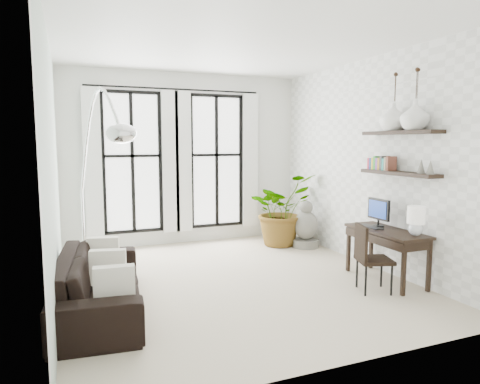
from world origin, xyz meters
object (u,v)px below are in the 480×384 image
desk (389,233)px  arc_lamp (97,133)px  desk_chair (369,254)px  buddha (306,228)px  sofa (100,282)px  plant (281,209)px

desk → arc_lamp: bearing=158.3°
desk_chair → buddha: 2.40m
sofa → desk: 3.79m
sofa → desk: (3.75, -0.45, 0.36)m
sofa → plant: bearing=-52.6°
arc_lamp → buddha: (3.62, 0.70, -1.67)m
buddha → desk: bearing=-89.3°
desk_chair → buddha: size_ratio=1.01×
arc_lamp → desk: bearing=-21.7°
sofa → arc_lamp: arc_lamp is taller
buddha → sofa: bearing=-155.4°
plant → buddha: 0.58m
desk → arc_lamp: (-3.65, 1.45, 1.35)m
sofa → plant: plant is taller
plant → arc_lamp: size_ratio=0.51×
arc_lamp → buddha: size_ratio=3.04×
desk → arc_lamp: 4.15m
plant → buddha: plant is taller
buddha → plant: bearing=133.9°
plant → desk_chair: size_ratio=1.53×
desk_chair → desk: bearing=40.1°
desk → sofa: bearing=173.2°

